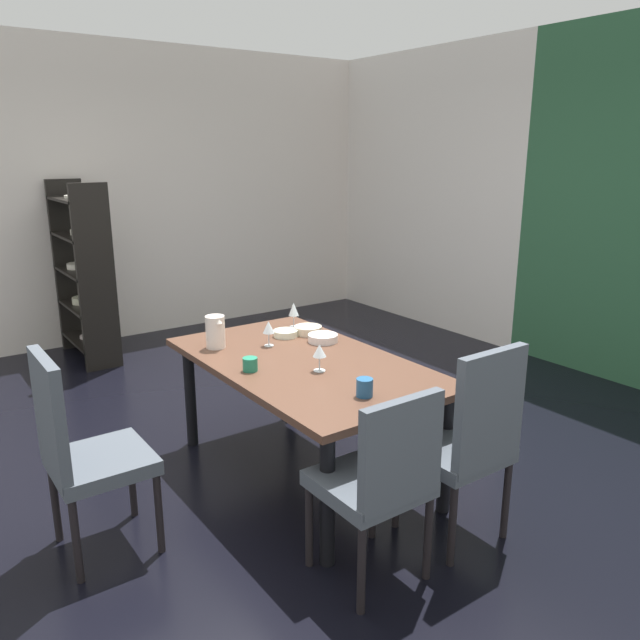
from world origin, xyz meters
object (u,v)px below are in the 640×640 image
at_px(chair_right_near, 381,477).
at_px(cup_right, 250,364).
at_px(dining_table, 304,374).
at_px(wine_glass_near_window, 269,328).
at_px(wine_glass_center, 319,352).
at_px(wine_glass_near_shelf, 294,310).
at_px(pitcher_east, 215,332).
at_px(display_shelf, 83,272).
at_px(serving_bowl_left, 308,330).
at_px(chair_head_near, 81,447).
at_px(serving_bowl_south, 323,338).
at_px(serving_bowl_front, 286,333).
at_px(cup_corner, 365,387).
at_px(chair_right_far, 468,438).

height_order(chair_right_near, cup_right, chair_right_near).
height_order(dining_table, wine_glass_near_window, wine_glass_near_window).
relative_size(dining_table, wine_glass_near_window, 10.92).
distance_m(chair_right_near, wine_glass_center, 0.88).
distance_m(chair_right_near, wine_glass_near_window, 1.39).
distance_m(wine_glass_near_shelf, pitcher_east, 0.64).
relative_size(display_shelf, serving_bowl_left, 9.03).
bearing_deg(wine_glass_center, chair_head_near, -97.65).
distance_m(chair_right_near, serving_bowl_south, 1.35).
relative_size(dining_table, serving_bowl_left, 9.55).
distance_m(dining_table, wine_glass_near_shelf, 0.72).
bearing_deg(chair_head_near, serving_bowl_front, 108.78).
distance_m(wine_glass_near_window, cup_right, 0.45).
distance_m(wine_glass_near_window, serving_bowl_front, 0.24).
distance_m(dining_table, chair_head_near, 1.26).
height_order(serving_bowl_left, serving_bowl_front, serving_bowl_left).
xyz_separation_m(chair_right_near, wine_glass_near_shelf, (-1.59, 0.60, 0.32)).
bearing_deg(chair_right_near, cup_right, 93.75).
bearing_deg(chair_right_near, serving_bowl_south, 65.09).
relative_size(serving_bowl_south, cup_corner, 2.07).
distance_m(wine_glass_center, serving_bowl_left, 0.71).
distance_m(dining_table, cup_right, 0.35).
xyz_separation_m(wine_glass_center, serving_bowl_south, (-0.42, 0.32, -0.09)).
bearing_deg(display_shelf, serving_bowl_front, 12.87).
bearing_deg(display_shelf, wine_glass_near_window, 8.37).
relative_size(wine_glass_near_shelf, cup_corner, 1.89).
height_order(chair_right_far, cup_corner, chair_right_far).
bearing_deg(chair_right_far, cup_right, 120.64).
relative_size(display_shelf, cup_right, 19.74).
bearing_deg(pitcher_east, wine_glass_near_shelf, 99.67).
relative_size(dining_table, serving_bowl_front, 10.93).
bearing_deg(chair_head_near, serving_bowl_left, 105.89).
relative_size(wine_glass_center, serving_bowl_front, 0.96).
distance_m(wine_glass_near_window, serving_bowl_south, 0.35).
distance_m(display_shelf, serving_bowl_front, 2.57).
xyz_separation_m(wine_glass_center, pitcher_east, (-0.70, -0.27, -0.01)).
distance_m(display_shelf, wine_glass_center, 3.17).
height_order(chair_right_near, wine_glass_near_shelf, chair_right_near).
relative_size(chair_head_near, chair_right_near, 1.10).
bearing_deg(wine_glass_near_window, display_shelf, -171.63).
relative_size(chair_head_near, wine_glass_center, 6.77).
xyz_separation_m(wine_glass_near_shelf, serving_bowl_left, (0.19, -0.01, -0.09)).
xyz_separation_m(chair_head_near, wine_glass_center, (0.16, 1.23, 0.27)).
relative_size(wine_glass_near_shelf, serving_bowl_south, 0.91).
height_order(chair_head_near, wine_glass_center, chair_head_near).
relative_size(display_shelf, cup_corner, 17.90).
height_order(serving_bowl_left, pitcher_east, pitcher_east).
bearing_deg(chair_right_far, serving_bowl_front, 94.13).
xyz_separation_m(dining_table, wine_glass_center, (0.19, -0.03, 0.19)).
bearing_deg(chair_right_near, dining_table, 74.70).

